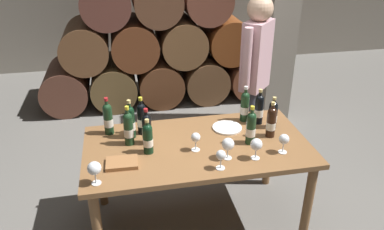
{
  "coord_description": "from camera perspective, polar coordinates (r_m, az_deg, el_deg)",
  "views": [
    {
      "loc": [
        -0.52,
        -2.4,
        2.26
      ],
      "look_at": [
        0.0,
        0.2,
        0.91
      ],
      "focal_mm": 35.37,
      "sensor_mm": 36.0,
      "label": 1
    }
  ],
  "objects": [
    {
      "name": "wine_bottle_8",
      "position": [
        3.17,
        10.08,
        0.93
      ],
      "size": [
        0.07,
        0.07,
        0.31
      ],
      "color": "black",
      "rests_on": "dining_table"
    },
    {
      "name": "tasting_notebook",
      "position": [
        2.69,
        -10.51,
        -7.12
      ],
      "size": [
        0.23,
        0.17,
        0.03
      ],
      "primitive_type": "cube",
      "rotation": [
        0.0,
        0.0,
        -0.04
      ],
      "color": "#936038",
      "rests_on": "dining_table"
    },
    {
      "name": "ground_plane",
      "position": [
        3.34,
        0.7,
        -15.64
      ],
      "size": [
        14.0,
        14.0,
        0.0
      ],
      "primitive_type": "plane",
      "color": "#66635E"
    },
    {
      "name": "dining_table",
      "position": [
        2.93,
        0.77,
        -5.96
      ],
      "size": [
        1.7,
        0.9,
        0.76
      ],
      "color": "brown",
      "rests_on": "ground_plane"
    },
    {
      "name": "wine_glass_4",
      "position": [
        2.67,
        5.45,
        -4.45
      ],
      "size": [
        0.09,
        0.09,
        0.16
      ],
      "color": "white",
      "rests_on": "dining_table"
    },
    {
      "name": "wine_glass_1",
      "position": [
        2.49,
        -14.51,
        -7.85
      ],
      "size": [
        0.09,
        0.09,
        0.16
      ],
      "color": "white",
      "rests_on": "dining_table"
    },
    {
      "name": "wine_glass_3",
      "position": [
        2.69,
        9.68,
        -4.46
      ],
      "size": [
        0.09,
        0.09,
        0.16
      ],
      "color": "white",
      "rests_on": "dining_table"
    },
    {
      "name": "wine_bottle_10",
      "position": [
        2.86,
        8.87,
        -1.89
      ],
      "size": [
        0.07,
        0.07,
        0.31
      ],
      "color": "#19381E",
      "rests_on": "dining_table"
    },
    {
      "name": "wine_bottle_7",
      "position": [
        2.99,
        -7.6,
        -0.45
      ],
      "size": [
        0.07,
        0.07,
        0.31
      ],
      "color": "black",
      "rests_on": "dining_table"
    },
    {
      "name": "wine_bottle_6",
      "position": [
        3.19,
        7.96,
        1.35
      ],
      "size": [
        0.07,
        0.07,
        0.31
      ],
      "color": "#19381E",
      "rests_on": "dining_table"
    },
    {
      "name": "serving_plate",
      "position": [
        3.1,
        5.31,
        -1.91
      ],
      "size": [
        0.24,
        0.24,
        0.01
      ],
      "primitive_type": "cylinder",
      "color": "white",
      "rests_on": "dining_table"
    },
    {
      "name": "barrel_stack",
      "position": [
        5.25,
        -5.23,
        10.18
      ],
      "size": [
        3.12,
        0.9,
        1.69
      ],
      "color": "brown",
      "rests_on": "ground_plane"
    },
    {
      "name": "wine_bottle_3",
      "position": [
        2.85,
        -6.83,
        -2.04
      ],
      "size": [
        0.07,
        0.07,
        0.29
      ],
      "color": "black",
      "rests_on": "dining_table"
    },
    {
      "name": "sommelier_presenting",
      "position": [
        3.6,
        9.54,
        6.82
      ],
      "size": [
        0.37,
        0.38,
        1.72
      ],
      "color": "#383842",
      "rests_on": "ground_plane"
    },
    {
      "name": "wine_bottle_4",
      "position": [
        2.99,
        11.86,
        -0.99
      ],
      "size": [
        0.07,
        0.07,
        0.29
      ],
      "color": "black",
      "rests_on": "dining_table"
    },
    {
      "name": "wine_bottle_0",
      "position": [
        2.74,
        -6.67,
        -3.49
      ],
      "size": [
        0.07,
        0.07,
        0.27
      ],
      "color": "black",
      "rests_on": "dining_table"
    },
    {
      "name": "wine_glass_2",
      "position": [
        2.76,
        0.56,
        -3.5
      ],
      "size": [
        0.07,
        0.07,
        0.14
      ],
      "color": "white",
      "rests_on": "dining_table"
    },
    {
      "name": "wine_bottle_2",
      "position": [
        3.03,
        -12.54,
        -0.5
      ],
      "size": [
        0.07,
        0.07,
        0.31
      ],
      "color": "#19381E",
      "rests_on": "dining_table"
    },
    {
      "name": "wine_glass_0",
      "position": [
        2.81,
        13.7,
        -3.65
      ],
      "size": [
        0.08,
        0.08,
        0.15
      ],
      "color": "white",
      "rests_on": "dining_table"
    },
    {
      "name": "wine_glass_5",
      "position": [
        2.56,
        4.38,
        -6.16
      ],
      "size": [
        0.07,
        0.07,
        0.14
      ],
      "color": "white",
      "rests_on": "dining_table"
    },
    {
      "name": "wine_bottle_5",
      "position": [
        3.13,
        12.09,
        0.1
      ],
      "size": [
        0.07,
        0.07,
        0.27
      ],
      "color": "black",
      "rests_on": "dining_table"
    },
    {
      "name": "stone_pillar",
      "position": [
        4.5,
        13.24,
        13.96
      ],
      "size": [
        0.32,
        0.32,
        2.6
      ],
      "primitive_type": "cube",
      "color": "gray",
      "rests_on": "ground_plane"
    },
    {
      "name": "wine_bottle_9",
      "position": [
        2.86,
        -9.55,
        -1.97
      ],
      "size": [
        0.07,
        0.07,
        0.32
      ],
      "color": "#19381E",
      "rests_on": "dining_table"
    },
    {
      "name": "wine_bottle_1",
      "position": [
        2.95,
        -9.29,
        -0.98
      ],
      "size": [
        0.07,
        0.07,
        0.32
      ],
      "color": "black",
      "rests_on": "dining_table"
    }
  ]
}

